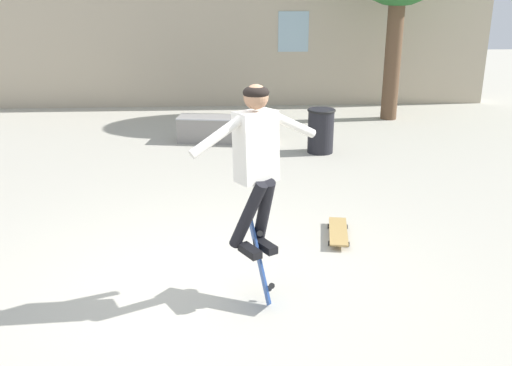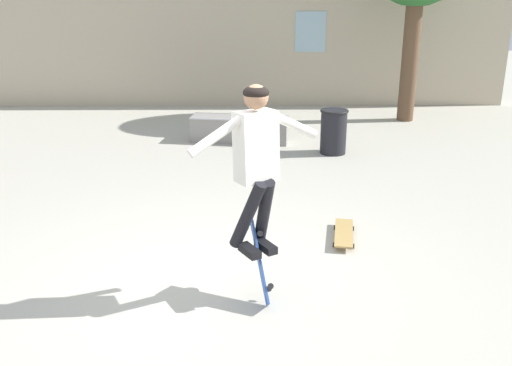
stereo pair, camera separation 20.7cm
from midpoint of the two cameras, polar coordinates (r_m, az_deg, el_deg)
ground_plane at (r=5.61m, az=-6.16°, el=-10.47°), size 40.00×40.00×0.00m
building_backdrop at (r=13.65m, az=-4.76°, el=15.48°), size 13.55×0.52×4.59m
skate_ledge at (r=10.52m, az=-3.54°, el=5.38°), size 1.82×0.75×0.47m
trash_bin at (r=9.85m, az=5.90°, el=5.32°), size 0.48×0.48×0.76m
skater at (r=4.88m, az=-1.21°, el=2.79°), size 1.13×0.71×1.52m
skateboard_flipping at (r=5.25m, az=-0.74°, el=-7.93°), size 0.21×0.61×0.74m
skateboard_resting at (r=6.65m, az=7.35°, el=-4.83°), size 0.33×0.80×0.08m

